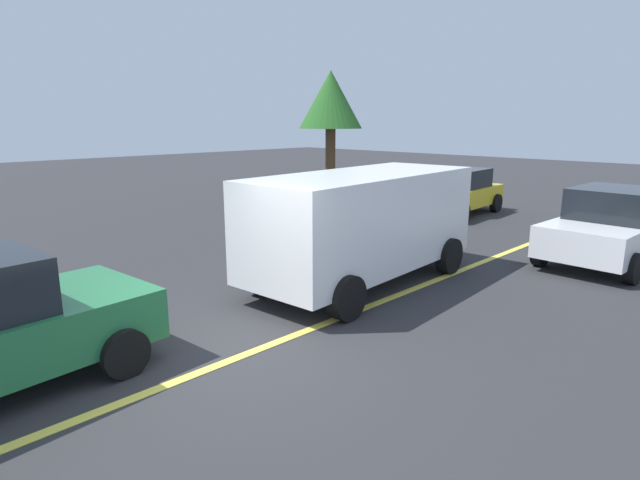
% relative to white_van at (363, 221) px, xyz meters
% --- Properties ---
extents(ground_plane, '(80.00, 80.00, 0.00)m').
position_rel_white_van_xyz_m(ground_plane, '(-3.77, -0.99, -1.27)').
color(ground_plane, '#2D2D30').
extents(lane_marking_centre, '(28.00, 0.16, 0.01)m').
position_rel_white_van_xyz_m(lane_marking_centre, '(-0.77, -0.99, -1.26)').
color(lane_marking_centre, '#E0D14C').
extents(white_van, '(5.32, 2.54, 2.20)m').
position_rel_white_van_xyz_m(white_van, '(0.00, 0.00, 0.00)').
color(white_van, white).
rests_on(white_van, ground_plane).
extents(car_yellow_approaching, '(4.00, 2.16, 1.56)m').
position_rel_white_van_xyz_m(car_yellow_approaching, '(8.34, 2.71, -0.48)').
color(car_yellow_approaching, gold).
rests_on(car_yellow_approaching, ground_plane).
extents(car_white_near_curb, '(4.06, 2.16, 1.70)m').
position_rel_white_van_xyz_m(car_white_near_curb, '(5.14, -3.01, -0.42)').
color(car_white_near_curb, white).
rests_on(car_white_near_curb, ground_plane).
extents(tree_left_verge, '(2.26, 2.26, 4.90)m').
position_rel_white_van_xyz_m(tree_left_verge, '(6.11, 6.69, 2.54)').
color(tree_left_verge, '#513823').
rests_on(tree_left_verge, ground_plane).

